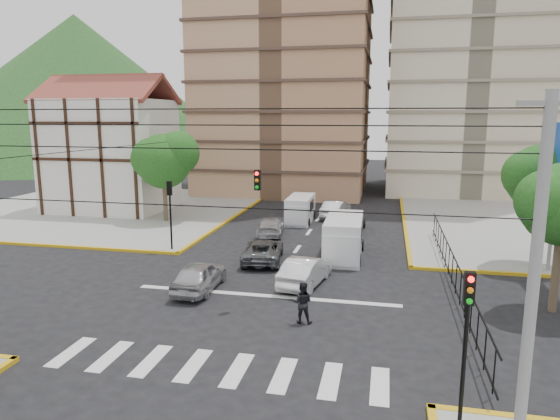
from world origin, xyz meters
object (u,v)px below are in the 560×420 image
(traffic_light_nw, at_px, (170,204))
(pedestrian_crosswalk, at_px, (302,303))
(van_right_lane, at_px, (343,239))
(van_left_lane, at_px, (300,210))
(traffic_light_se, at_px, (467,323))
(car_white_front_right, at_px, (306,271))
(car_silver_front_left, at_px, (199,276))

(traffic_light_nw, bearing_deg, pedestrian_crosswalk, -42.86)
(van_right_lane, height_order, van_left_lane, van_right_lane)
(traffic_light_se, xyz_separation_m, car_white_front_right, (-6.14, 11.04, -2.37))
(traffic_light_nw, height_order, pedestrian_crosswalk, traffic_light_nw)
(traffic_light_se, distance_m, car_white_front_right, 12.85)
(traffic_light_nw, distance_m, pedestrian_crosswalk, 13.95)
(car_silver_front_left, distance_m, pedestrian_crosswalk, 6.38)
(traffic_light_se, height_order, van_right_lane, traffic_light_se)
(car_white_front_right, bearing_deg, traffic_light_se, 128.85)
(car_white_front_right, bearing_deg, car_silver_front_left, 30.70)
(car_silver_front_left, height_order, car_white_front_right, car_white_front_right)
(van_left_lane, relative_size, pedestrian_crosswalk, 2.68)
(traffic_light_nw, height_order, car_white_front_right, traffic_light_nw)
(traffic_light_se, xyz_separation_m, pedestrian_crosswalk, (-5.50, 6.23, -2.23))
(traffic_light_se, height_order, car_silver_front_left, traffic_light_se)
(van_left_lane, xyz_separation_m, pedestrian_crosswalk, (3.55, -19.79, -0.15))
(traffic_light_se, height_order, pedestrian_crosswalk, traffic_light_se)
(van_right_lane, bearing_deg, van_left_lane, 112.92)
(traffic_light_se, xyz_separation_m, traffic_light_nw, (-15.60, 15.60, 0.00))
(car_white_front_right, bearing_deg, traffic_light_nw, -16.00)
(van_right_lane, relative_size, car_silver_front_left, 1.27)
(traffic_light_nw, relative_size, van_left_lane, 0.93)
(van_right_lane, bearing_deg, traffic_light_se, -75.38)
(traffic_light_nw, xyz_separation_m, car_silver_front_left, (4.41, -6.49, -2.37))
(traffic_light_nw, bearing_deg, van_left_lane, 57.87)
(van_right_lane, relative_size, van_left_lane, 1.17)
(traffic_light_se, distance_m, traffic_light_nw, 22.06)
(traffic_light_nw, xyz_separation_m, pedestrian_crosswalk, (10.10, -9.37, -2.23))
(traffic_light_nw, relative_size, car_silver_front_left, 1.01)
(car_white_front_right, distance_m, pedestrian_crosswalk, 4.85)
(van_left_lane, bearing_deg, van_right_lane, -66.35)
(van_right_lane, distance_m, pedestrian_crosswalk, 10.15)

